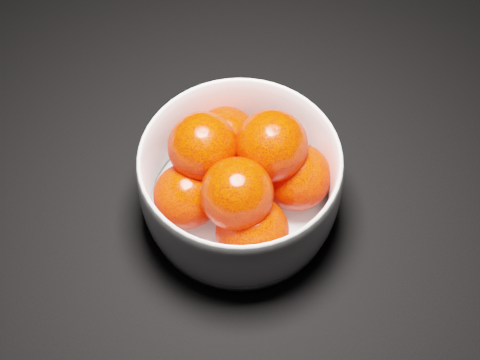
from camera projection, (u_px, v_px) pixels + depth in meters
bowl at (240, 183)px, 0.63m from camera, size 0.19×0.19×0.09m
orange_pile at (241, 176)px, 0.62m from camera, size 0.16×0.16×0.11m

